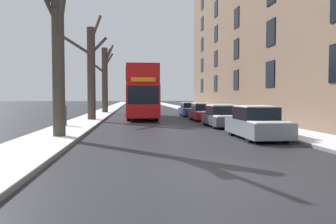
% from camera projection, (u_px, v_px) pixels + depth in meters
% --- Properties ---
extents(ground_plane, '(320.00, 320.00, 0.00)m').
position_uv_depth(ground_plane, '(220.00, 174.00, 8.21)').
color(ground_plane, '#28282D').
extents(sidewalk_left, '(2.61, 130.00, 0.16)m').
position_uv_depth(sidewalk_left, '(113.00, 107.00, 60.25)').
color(sidewalk_left, slate).
rests_on(sidewalk_left, ground).
extents(sidewalk_right, '(2.61, 130.00, 0.16)m').
position_uv_depth(sidewalk_right, '(177.00, 107.00, 61.48)').
color(sidewalk_right, slate).
rests_on(sidewalk_right, ground).
extents(terrace_facade_right, '(9.10, 42.85, 17.56)m').
position_uv_depth(terrace_facade_right, '(284.00, 23.00, 30.16)').
color(terrace_facade_right, '#7A604C').
rests_on(terrace_facade_right, ground).
extents(bare_tree_left_0, '(2.38, 2.78, 8.04)m').
position_uv_depth(bare_tree_left_0, '(57.00, 47.00, 14.69)').
color(bare_tree_left_0, '#423A30').
rests_on(bare_tree_left_0, ground).
extents(bare_tree_left_1, '(4.31, 1.95, 8.78)m').
position_uv_depth(bare_tree_left_1, '(91.00, 70.00, 26.03)').
color(bare_tree_left_1, '#423A30').
rests_on(bare_tree_left_1, ground).
extents(bare_tree_left_2, '(2.43, 2.49, 8.18)m').
position_uv_depth(bare_tree_left_2, '(105.00, 78.00, 38.48)').
color(bare_tree_left_2, '#423A30').
rests_on(bare_tree_left_2, ground).
extents(double_decker_bus, '(2.63, 11.10, 4.52)m').
position_uv_depth(double_decker_bus, '(142.00, 90.00, 29.96)').
color(double_decker_bus, red).
rests_on(double_decker_bus, ground).
extents(parked_car_0, '(1.83, 4.26, 1.53)m').
position_uv_depth(parked_car_0, '(256.00, 124.00, 15.23)').
color(parked_car_0, slate).
rests_on(parked_car_0, ground).
extents(parked_car_1, '(1.78, 4.34, 1.46)m').
position_uv_depth(parked_car_1, '(221.00, 117.00, 21.35)').
color(parked_car_1, '#474C56').
rests_on(parked_car_1, ground).
extents(parked_car_2, '(1.73, 4.07, 1.44)m').
position_uv_depth(parked_car_2, '(202.00, 112.00, 27.19)').
color(parked_car_2, maroon).
rests_on(parked_car_2, ground).
extents(parked_car_3, '(1.69, 4.59, 1.39)m').
position_uv_depth(parked_car_3, '(189.00, 110.00, 33.57)').
color(parked_car_3, navy).
rests_on(parked_car_3, ground).
extents(pedestrian_left_sidewalk, '(0.35, 0.35, 1.60)m').
position_uv_depth(pedestrian_left_sidewalk, '(64.00, 114.00, 20.40)').
color(pedestrian_left_sidewalk, navy).
rests_on(pedestrian_left_sidewalk, ground).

